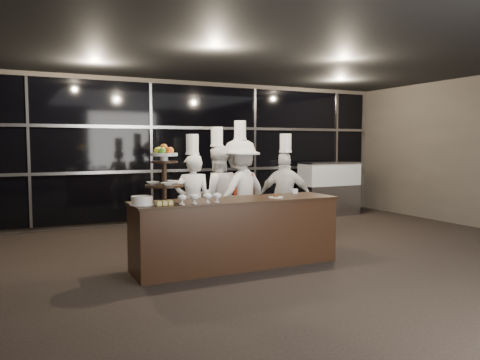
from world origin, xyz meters
name	(u,v)px	position (x,y,z in m)	size (l,w,h in m)	color
room	(354,157)	(0.00, 0.00, 1.50)	(10.00, 10.00, 10.00)	black
window_wall	(205,151)	(0.00, 4.94, 1.50)	(8.60, 0.10, 2.80)	black
buffet_counter	(236,232)	(-1.06, 1.12, 0.47)	(2.84, 0.74, 0.92)	black
display_stand	(164,170)	(-2.06, 1.12, 1.34)	(0.48, 0.48, 0.74)	black
compotes	(200,197)	(-1.66, 0.90, 1.00)	(0.58, 0.11, 0.12)	silver
layer_cake	(142,201)	(-2.36, 1.07, 0.97)	(0.30, 0.30, 0.11)	white
pastry_squares	(164,203)	(-2.12, 0.96, 0.95)	(0.19, 0.13, 0.05)	#DBC96B
small_plate	(276,197)	(-0.51, 1.02, 0.94)	(0.20, 0.20, 0.05)	white
chef_cup	(295,191)	(0.04, 1.37, 0.96)	(0.08, 0.08, 0.07)	white
display_case	(329,186)	(2.84, 4.30, 0.69)	(1.39, 0.61, 1.24)	#A5A5AA
chef_a	(193,201)	(-1.30, 2.17, 0.79)	(0.61, 0.46, 1.81)	white
chef_b	(217,196)	(-0.85, 2.29, 0.83)	(0.86, 0.71, 1.93)	white
chef_c	(240,192)	(-0.45, 2.26, 0.88)	(1.28, 1.01, 2.03)	silver
chef_d	(285,196)	(0.31, 2.11, 0.79)	(0.96, 0.77, 1.83)	white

